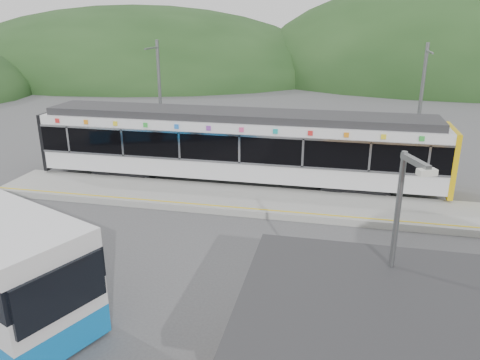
# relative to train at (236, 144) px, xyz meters

# --- Properties ---
(ground) EXTENTS (120.00, 120.00, 0.00)m
(ground) POSITION_rel_train_xyz_m (1.97, -6.00, -2.06)
(ground) COLOR #4C4C4F
(ground) RESTS_ON ground
(hills) EXTENTS (146.00, 149.00, 26.00)m
(hills) POSITION_rel_train_xyz_m (8.16, -0.71, -2.06)
(hills) COLOR #1E3D19
(hills) RESTS_ON ground
(platform) EXTENTS (26.00, 3.20, 0.30)m
(platform) POSITION_rel_train_xyz_m (1.97, -2.70, -1.91)
(platform) COLOR #9E9E99
(platform) RESTS_ON ground
(yellow_line) EXTENTS (26.00, 0.10, 0.01)m
(yellow_line) POSITION_rel_train_xyz_m (1.97, -4.00, -1.76)
(yellow_line) COLOR yellow
(yellow_line) RESTS_ON platform
(train) EXTENTS (20.44, 3.01, 3.74)m
(train) POSITION_rel_train_xyz_m (0.00, 0.00, 0.00)
(train) COLOR black
(train) RESTS_ON ground
(catenary_mast_west) EXTENTS (0.18, 1.80, 7.00)m
(catenary_mast_west) POSITION_rel_train_xyz_m (-5.03, 2.56, 1.58)
(catenary_mast_west) COLOR slate
(catenary_mast_west) RESTS_ON ground
(catenary_mast_east) EXTENTS (0.18, 1.80, 7.00)m
(catenary_mast_east) POSITION_rel_train_xyz_m (8.97, 2.56, 1.58)
(catenary_mast_east) COLOR slate
(catenary_mast_east) RESTS_ON ground
(lamp_post) EXTENTS (0.47, 1.05, 5.60)m
(lamp_post) POSITION_rel_train_xyz_m (6.38, -13.00, 1.29)
(lamp_post) COLOR slate
(lamp_post) RESTS_ON ground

